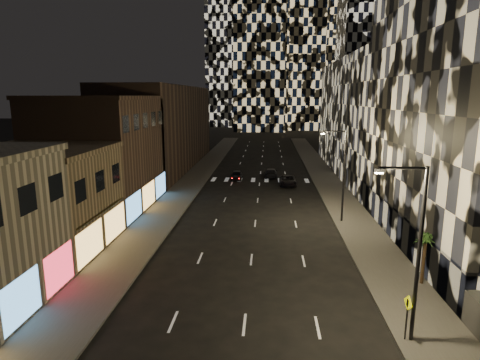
# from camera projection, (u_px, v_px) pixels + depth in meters

# --- Properties ---
(sidewalk_left) EXTENTS (4.00, 120.00, 0.15)m
(sidewalk_left) POSITION_uv_depth(u_px,v_px,m) (194.00, 179.00, 60.86)
(sidewalk_left) COLOR #47443F
(sidewalk_left) RESTS_ON ground
(sidewalk_right) EXTENTS (4.00, 120.00, 0.15)m
(sidewalk_right) POSITION_uv_depth(u_px,v_px,m) (327.00, 180.00, 59.48)
(sidewalk_right) COLOR #47443F
(sidewalk_right) RESTS_ON ground
(curb_left) EXTENTS (0.20, 120.00, 0.15)m
(curb_left) POSITION_uv_depth(u_px,v_px,m) (208.00, 179.00, 60.72)
(curb_left) COLOR #4C4C47
(curb_left) RESTS_ON ground
(curb_right) EXTENTS (0.20, 120.00, 0.15)m
(curb_right) POSITION_uv_depth(u_px,v_px,m) (313.00, 180.00, 59.63)
(curb_right) COLOR #4C4C47
(curb_right) RESTS_ON ground
(retail_tan) EXTENTS (10.00, 10.00, 8.00)m
(retail_tan) POSITION_uv_depth(u_px,v_px,m) (41.00, 202.00, 32.22)
(retail_tan) COLOR #826D4E
(retail_tan) RESTS_ON ground
(retail_brown) EXTENTS (10.00, 15.00, 12.00)m
(retail_brown) POSITION_uv_depth(u_px,v_px,m) (102.00, 155.00, 44.02)
(retail_brown) COLOR #4B372A
(retail_brown) RESTS_ON ground
(retail_filler_left) EXTENTS (10.00, 40.00, 14.00)m
(retail_filler_left) POSITION_uv_depth(u_px,v_px,m) (164.00, 128.00, 69.68)
(retail_filler_left) COLOR #4B372A
(retail_filler_left) RESTS_ON ground
(midrise_base) EXTENTS (0.60, 25.00, 3.00)m
(midrise_base) POSITION_uv_depth(u_px,v_px,m) (398.00, 226.00, 34.14)
(midrise_base) COLOR #383838
(midrise_base) RESTS_ON ground
(midrise_filler_right) EXTENTS (16.00, 40.00, 18.00)m
(midrise_filler_right) POSITION_uv_depth(u_px,v_px,m) (387.00, 118.00, 63.80)
(midrise_filler_right) COLOR #232326
(midrise_filler_right) RESTS_ON ground
(streetlight_near) EXTENTS (2.55, 0.25, 9.00)m
(streetlight_near) POSITION_uv_depth(u_px,v_px,m) (415.00, 243.00, 19.46)
(streetlight_near) COLOR black
(streetlight_near) RESTS_ON sidewalk_right
(streetlight_far) EXTENTS (2.55, 0.25, 9.00)m
(streetlight_far) POSITION_uv_depth(u_px,v_px,m) (342.00, 169.00, 38.99)
(streetlight_far) COLOR black
(streetlight_far) RESTS_ON sidewalk_right
(car_dark_midlane) EXTENTS (1.73, 4.06, 1.37)m
(car_dark_midlane) POSITION_uv_depth(u_px,v_px,m) (237.00, 175.00, 60.22)
(car_dark_midlane) COLOR black
(car_dark_midlane) RESTS_ON ground
(car_dark_oncoming) EXTENTS (1.96, 4.78, 1.39)m
(car_dark_oncoming) POSITION_uv_depth(u_px,v_px,m) (271.00, 173.00, 62.05)
(car_dark_oncoming) COLOR black
(car_dark_oncoming) RESTS_ON ground
(car_dark_rightlane) EXTENTS (2.29, 4.86, 1.34)m
(car_dark_rightlane) POSITION_uv_depth(u_px,v_px,m) (288.00, 181.00, 56.37)
(car_dark_rightlane) COLOR black
(car_dark_rightlane) RESTS_ON ground
(ped_sign) EXTENTS (0.15, 0.81, 2.43)m
(ped_sign) POSITION_uv_depth(u_px,v_px,m) (407.00, 310.00, 20.19)
(ped_sign) COLOR black
(ped_sign) RESTS_ON sidewalk_right
(palm_tree) EXTENTS (1.74, 1.77, 3.46)m
(palm_tree) POSITION_uv_depth(u_px,v_px,m) (425.00, 242.00, 26.11)
(palm_tree) COLOR #47331E
(palm_tree) RESTS_ON sidewalk_right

